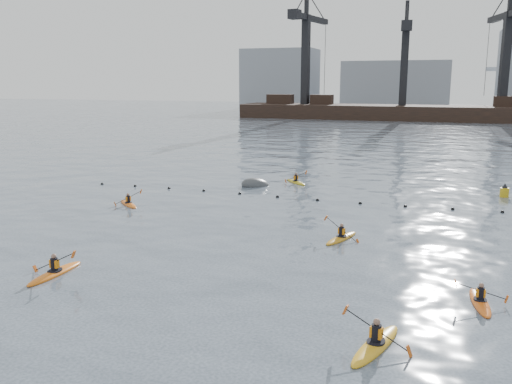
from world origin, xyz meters
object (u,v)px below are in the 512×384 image
kayaker_0 (55,272)px  kayaker_3 (341,237)px  kayaker_1 (376,344)px  nav_buoy (504,192)px  kayaker_2 (128,203)px  kayaker_4 (480,301)px  kayaker_5 (296,182)px  mooring_buoy (256,186)px

kayaker_0 → kayaker_3: kayaker_0 is taller
kayaker_1 → nav_buoy: size_ratio=3.02×
kayaker_0 → kayaker_1: size_ratio=0.97×
kayaker_0 → nav_buoy: (20.07, 24.09, 0.24)m
kayaker_2 → nav_buoy: nav_buoy is taller
nav_buoy → kayaker_4: bearing=-97.3°
kayaker_2 → nav_buoy: bearing=-25.8°
kayaker_1 → kayaker_3: bearing=121.4°
kayaker_5 → nav_buoy: (15.82, -0.49, 0.25)m
nav_buoy → kayaker_3: bearing=-122.3°
kayaker_1 → kayaker_5: bearing=126.0°
mooring_buoy → nav_buoy: bearing=5.8°
kayaker_4 → mooring_buoy: size_ratio=1.17×
kayaker_3 → mooring_buoy: (-9.28, 12.76, -0.09)m
kayaker_4 → nav_buoy: nav_buoy is taller
kayaker_3 → kayaker_0: bearing=-120.4°
kayaker_1 → kayaker_5: 28.40m
kayaker_2 → mooring_buoy: kayaker_2 is taller
kayaker_1 → mooring_buoy: kayaker_1 is taller
kayaker_2 → kayaker_5: (8.68, 11.69, 0.00)m
kayaker_0 → nav_buoy: 31.36m
kayaker_3 → kayaker_5: kayaker_3 is taller
mooring_buoy → kayaker_5: bearing=41.1°
kayaker_5 → nav_buoy: 15.82m
kayaker_2 → kayaker_5: bearing=3.0°
kayaker_1 → kayaker_3: size_ratio=1.11×
kayaker_1 → kayaker_0: bearing=-172.6°
kayaker_1 → kayaker_5: kayaker_1 is taller
kayaker_0 → mooring_buoy: (1.54, 22.21, -0.10)m
kayaker_5 → nav_buoy: size_ratio=2.27×
kayaker_5 → kayaker_2: bearing=-169.8°
kayaker_1 → kayaker_4: size_ratio=1.17×
kayaker_2 → kayaker_5: kayaker_2 is taller
kayaker_5 → mooring_buoy: kayaker_5 is taller
mooring_buoy → kayaker_4: bearing=-51.0°
kayaker_2 → nav_buoy: (24.49, 11.21, 0.26)m
kayaker_1 → nav_buoy: bearing=92.8°
kayaker_0 → kayaker_3: bearing=42.5°
kayaker_0 → kayaker_4: (17.34, 2.69, -0.01)m
kayaker_0 → mooring_buoy: kayaker_0 is taller
kayaker_0 → nav_buoy: kayaker_0 is taller
mooring_buoy → nav_buoy: nav_buoy is taller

